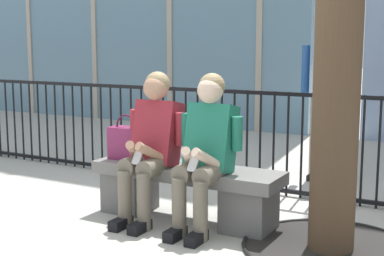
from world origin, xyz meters
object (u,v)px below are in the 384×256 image
seated_person_with_phone (151,142)px  bystander_at_railing (327,86)px  seated_person_companion (206,147)px  stone_bench (186,188)px  handbag_on_bench (127,142)px

seated_person_with_phone → bystander_at_railing: bearing=66.7°
seated_person_with_phone → seated_person_companion: 0.50m
seated_person_with_phone → bystander_at_railing: 2.21m
stone_bench → bystander_at_railing: (0.62, 1.88, 0.73)m
bystander_at_railing → seated_person_companion: bearing=-100.4°
seated_person_companion → bystander_at_railing: 2.07m
seated_person_companion → stone_bench: bearing=152.6°
stone_bench → seated_person_with_phone: bearing=-152.6°
seated_person_with_phone → handbag_on_bench: (-0.33, 0.12, -0.05)m
seated_person_with_phone → handbag_on_bench: seated_person_with_phone is taller
stone_bench → handbag_on_bench: (-0.58, -0.01, 0.33)m
seated_person_companion → handbag_on_bench: bearing=171.8°
seated_person_with_phone → stone_bench: bearing=27.4°
seated_person_companion → handbag_on_bench: seated_person_companion is taller
seated_person_companion → bystander_at_railing: (0.37, 2.01, 0.35)m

